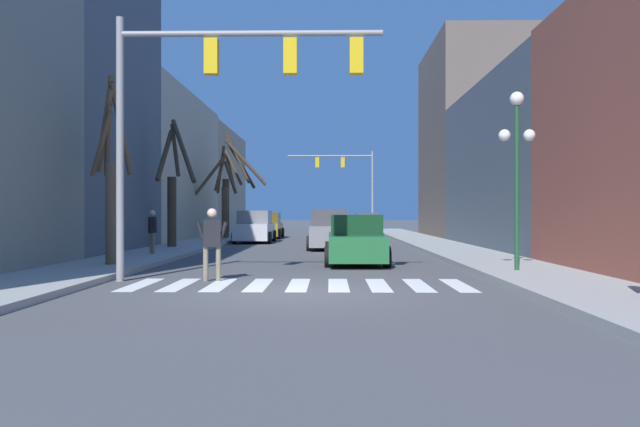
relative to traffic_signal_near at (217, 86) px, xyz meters
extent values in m
plane|color=#4C4C4F|center=(1.98, -2.03, -4.65)|extent=(240.00, 240.00, 0.00)
cube|color=#9E9E99|center=(-3.90, -2.03, -4.58)|extent=(2.68, 90.00, 0.15)
cube|color=#9E9E99|center=(7.86, -2.03, -4.58)|extent=(2.68, 90.00, 0.15)
cube|color=#515B66|center=(-8.24, 9.81, 2.22)|extent=(6.00, 9.17, 13.74)
cube|color=#BCB299|center=(-8.24, 21.84, -0.39)|extent=(6.00, 14.89, 8.52)
cube|color=tan|center=(-8.24, 36.47, -0.50)|extent=(6.00, 14.36, 8.30)
cube|color=#515B66|center=(12.20, 12.95, -0.96)|extent=(6.00, 14.89, 7.38)
cube|color=#66564C|center=(12.20, 25.78, 1.57)|extent=(6.00, 10.76, 12.45)
cube|color=white|center=(-1.62, -0.68, -4.65)|extent=(0.45, 2.60, 0.01)
cube|color=white|center=(-0.72, -0.68, -4.65)|extent=(0.45, 2.60, 0.01)
cube|color=white|center=(0.18, -0.68, -4.65)|extent=(0.45, 2.60, 0.01)
cube|color=white|center=(1.08, -0.68, -4.65)|extent=(0.45, 2.60, 0.01)
cube|color=white|center=(1.98, -0.68, -4.65)|extent=(0.45, 2.60, 0.01)
cube|color=white|center=(2.88, -0.68, -4.65)|extent=(0.45, 2.60, 0.01)
cube|color=white|center=(3.78, -0.68, -4.65)|extent=(0.45, 2.60, 0.01)
cube|color=white|center=(4.68, -0.68, -4.65)|extent=(0.45, 2.60, 0.01)
cube|color=white|center=(5.58, -0.68, -4.65)|extent=(0.45, 2.60, 0.01)
cylinder|color=gray|center=(-2.31, 0.00, -1.51)|extent=(0.18, 0.18, 6.29)
cylinder|color=gray|center=(0.81, 0.00, 1.24)|extent=(6.25, 0.14, 0.14)
cube|color=yellow|center=(-0.12, 0.00, 0.69)|extent=(0.32, 0.28, 0.84)
cube|color=yellow|center=(1.75, 0.00, 0.69)|extent=(0.32, 0.28, 0.84)
cube|color=yellow|center=(3.31, 0.00, 0.69)|extent=(0.32, 0.28, 0.84)
cylinder|color=gray|center=(6.27, 37.62, -1.25)|extent=(0.18, 0.18, 6.79)
cylinder|color=gray|center=(2.70, 37.62, 1.74)|extent=(7.14, 0.14, 0.14)
cube|color=yellow|center=(3.77, 37.62, 1.19)|extent=(0.32, 0.28, 0.84)
cube|color=yellow|center=(1.63, 37.62, 1.19)|extent=(0.32, 0.28, 0.84)
cylinder|color=#1E4C2D|center=(7.53, 1.46, -2.37)|extent=(0.12, 0.12, 4.26)
sphere|color=white|center=(7.53, 1.46, -0.06)|extent=(0.36, 0.36, 0.36)
sphere|color=white|center=(7.21, 1.46, -1.01)|extent=(0.31, 0.31, 0.31)
sphere|color=white|center=(7.85, 1.46, -1.01)|extent=(0.31, 0.31, 0.31)
cube|color=#A38423|center=(-1.38, 24.67, -4.07)|extent=(1.87, 4.16, 0.80)
cube|color=#594813|center=(-1.38, 24.67, -3.34)|extent=(1.72, 2.16, 0.66)
cylinder|color=black|center=(-2.33, 25.96, -4.33)|extent=(0.22, 0.64, 0.64)
cylinder|color=black|center=(-0.43, 25.96, -4.33)|extent=(0.22, 0.64, 0.64)
cylinder|color=black|center=(-2.33, 23.38, -4.33)|extent=(0.22, 0.64, 0.64)
cylinder|color=black|center=(-0.43, 23.38, -4.33)|extent=(0.22, 0.64, 0.64)
cube|color=#236B38|center=(3.51, 5.35, -4.09)|extent=(1.72, 4.84, 0.77)
cube|color=#133A1E|center=(3.51, 5.35, -3.40)|extent=(1.58, 2.52, 0.63)
cylinder|color=black|center=(2.64, 6.85, -4.33)|extent=(0.22, 0.64, 0.64)
cylinder|color=black|center=(4.39, 6.85, -4.33)|extent=(0.22, 0.64, 0.64)
cylinder|color=black|center=(2.64, 3.85, -4.33)|extent=(0.22, 0.64, 0.64)
cylinder|color=black|center=(4.39, 3.85, -4.33)|extent=(0.22, 0.64, 0.64)
cube|color=gray|center=(2.67, 13.06, -4.03)|extent=(1.70, 4.31, 0.88)
cube|color=#464648|center=(2.67, 13.06, -3.23)|extent=(1.57, 2.24, 0.72)
cylinder|color=black|center=(1.80, 14.39, -4.33)|extent=(0.22, 0.64, 0.64)
cylinder|color=black|center=(3.54, 14.39, -4.33)|extent=(0.22, 0.64, 0.64)
cylinder|color=black|center=(1.80, 11.72, -4.33)|extent=(0.22, 0.64, 0.64)
cylinder|color=black|center=(3.54, 11.72, -4.33)|extent=(0.22, 0.64, 0.64)
cube|color=gray|center=(5.40, 30.96, -4.08)|extent=(1.73, 4.19, 0.78)
cube|color=#464648|center=(5.40, 30.96, -3.37)|extent=(1.59, 2.18, 0.64)
cylinder|color=black|center=(4.52, 32.26, -4.33)|extent=(0.22, 0.64, 0.64)
cylinder|color=black|center=(6.28, 32.26, -4.33)|extent=(0.22, 0.64, 0.64)
cylinder|color=black|center=(4.52, 29.66, -4.33)|extent=(0.22, 0.64, 0.64)
cylinder|color=black|center=(6.28, 29.66, -4.33)|extent=(0.22, 0.64, 0.64)
cube|color=silver|center=(-1.41, 19.13, -4.05)|extent=(1.81, 4.45, 0.86)
cube|color=slate|center=(-1.41, 19.13, -3.26)|extent=(1.67, 2.32, 0.70)
cylinder|color=black|center=(-2.33, 20.51, -4.33)|extent=(0.22, 0.64, 0.64)
cylinder|color=black|center=(-0.48, 20.51, -4.33)|extent=(0.22, 0.64, 0.64)
cylinder|color=black|center=(-2.33, 17.75, -4.33)|extent=(0.22, 0.64, 0.64)
cylinder|color=black|center=(-0.48, 17.75, -4.33)|extent=(0.22, 0.64, 0.64)
cylinder|color=#7A705B|center=(-3.83, 7.84, -4.13)|extent=(0.11, 0.11, 0.75)
cylinder|color=#7A705B|center=(-3.68, 7.62, -4.13)|extent=(0.11, 0.11, 0.75)
cube|color=black|center=(-3.75, 7.73, -3.46)|extent=(0.37, 0.42, 0.59)
sphere|color=beige|center=(-3.75, 7.73, -3.03)|extent=(0.21, 0.21, 0.21)
cylinder|color=black|center=(-3.87, 7.91, -3.50)|extent=(0.21, 0.26, 0.57)
cylinder|color=black|center=(-3.64, 7.56, -3.50)|extent=(0.21, 0.26, 0.57)
cylinder|color=#7A705B|center=(-0.28, 0.04, -4.24)|extent=(0.12, 0.12, 0.82)
cylinder|color=#7A705B|center=(0.02, 0.10, -4.24)|extent=(0.12, 0.12, 0.82)
cube|color=black|center=(-0.13, 0.07, -3.50)|extent=(0.44, 0.30, 0.65)
sphere|color=beige|center=(-0.13, 0.07, -3.03)|extent=(0.23, 0.23, 0.23)
cylinder|color=black|center=(-0.36, 0.03, -3.54)|extent=(0.29, 0.14, 0.63)
cylinder|color=black|center=(0.10, 0.11, -3.54)|extent=(0.29, 0.14, 0.63)
cylinder|color=#473828|center=(-3.83, 24.11, -2.71)|extent=(0.41, 0.41, 3.58)
cylinder|color=#473828|center=(-3.12, 24.29, 0.42)|extent=(1.58, 0.55, 3.24)
cylinder|color=#473828|center=(-3.33, 24.08, -0.19)|extent=(1.15, 0.22, 2.25)
cylinder|color=#473828|center=(-3.02, 25.17, 0.05)|extent=(1.66, 2.39, 3.02)
cylinder|color=#473828|center=(-3.69, 24.96, -0.40)|extent=(0.45, 1.87, 2.19)
cylinder|color=#473828|center=(-2.59, 24.37, 0.12)|extent=(2.62, 0.78, 2.90)
cylinder|color=brown|center=(-3.61, 3.13, -3.04)|extent=(0.35, 0.35, 2.92)
cylinder|color=brown|center=(-3.95, 3.81, -0.45)|extent=(0.79, 1.50, 2.89)
cylinder|color=brown|center=(-3.61, 3.96, -0.53)|extent=(0.17, 1.78, 2.62)
cylinder|color=brown|center=(-4.05, 3.72, -0.59)|extent=(1.00, 1.36, 2.41)
cylinder|color=brown|center=(-4.08, 3.57, -0.99)|extent=(1.04, 1.05, 1.89)
cylinder|color=brown|center=(-3.97, 3.80, -0.78)|extent=(0.75, 1.46, 1.78)
cylinder|color=#473828|center=(-4.21, 12.32, -2.98)|extent=(0.39, 0.39, 3.04)
cylinder|color=#473828|center=(-3.52, 11.54, -0.38)|extent=(1.49, 1.80, 2.92)
cylinder|color=#473828|center=(-3.96, 11.90, -0.31)|extent=(0.66, 1.02, 2.38)
cylinder|color=#473828|center=(-4.31, 11.52, -0.57)|extent=(0.39, 1.77, 2.35)
cylinder|color=brown|center=(-3.45, 21.52, -3.02)|extent=(0.38, 0.38, 2.97)
cylinder|color=brown|center=(-3.77, 21.77, -0.65)|extent=(0.82, 0.68, 2.22)
cylinder|color=brown|center=(-3.87, 22.54, -0.46)|extent=(0.91, 2.19, 2.77)
cylinder|color=brown|center=(-3.22, 22.21, -0.94)|extent=(0.61, 1.53, 1.91)
cylinder|color=brown|center=(-4.35, 21.69, -0.84)|extent=(1.96, 0.54, 2.35)
camera|label=1|loc=(2.69, -14.75, -3.01)|focal=35.00mm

